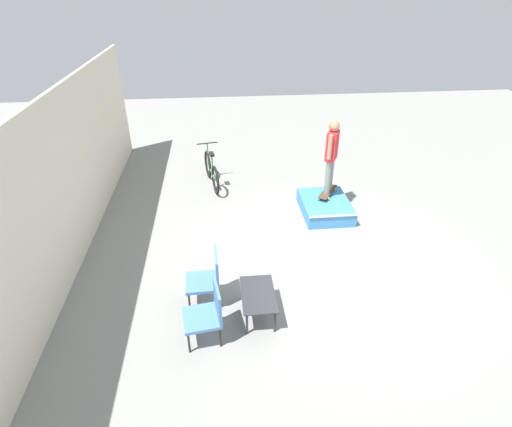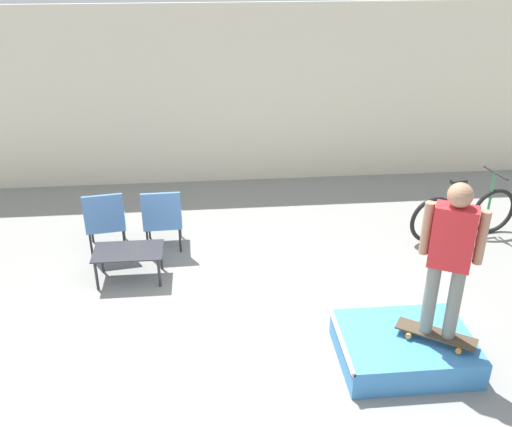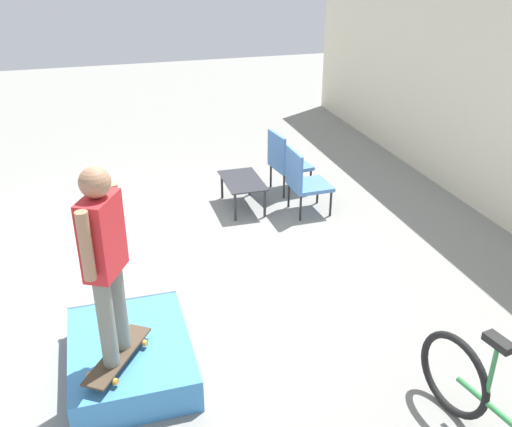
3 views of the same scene
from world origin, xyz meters
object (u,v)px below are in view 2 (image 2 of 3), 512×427
at_px(skate_ramp_box, 404,348).
at_px(coffee_table, 128,254).
at_px(skateboard_on_ramp, 436,334).
at_px(patio_chair_right, 163,217).
at_px(person_skater, 451,251).
at_px(bicycle, 464,214).
at_px(patio_chair_left, 105,219).

distance_m(skate_ramp_box, coffee_table, 3.48).
relative_size(skateboard_on_ramp, coffee_table, 0.89).
bearing_deg(patio_chair_right, person_skater, 134.97).
xyz_separation_m(skate_ramp_box, patio_chair_right, (-2.57, 2.57, 0.34)).
xyz_separation_m(coffee_table, bicycle, (4.65, 0.68, 0.01)).
relative_size(coffee_table, patio_chair_right, 0.95).
relative_size(person_skater, patio_chair_left, 1.78).
bearing_deg(patio_chair_right, patio_chair_left, -1.80).
height_order(skateboard_on_ramp, person_skater, person_skater).
bearing_deg(coffee_table, patio_chair_right, 62.34).
bearing_deg(bicycle, patio_chair_right, 168.43).
xyz_separation_m(coffee_table, patio_chair_left, (-0.38, 0.75, 0.12)).
relative_size(patio_chair_right, bicycle, 0.54).
xyz_separation_m(person_skater, bicycle, (1.42, 2.60, -0.97)).
height_order(coffee_table, bicycle, bicycle).
xyz_separation_m(skate_ramp_box, bicycle, (1.69, 2.50, 0.22)).
bearing_deg(patio_chair_left, patio_chair_right, 171.86).
bearing_deg(patio_chair_right, bicycle, 177.31).
height_order(patio_chair_left, patio_chair_right, same).
relative_size(skateboard_on_ramp, patio_chair_left, 0.84).
height_order(skateboard_on_ramp, bicycle, bicycle).
distance_m(patio_chair_right, bicycle, 4.26).
bearing_deg(patio_chair_right, skateboard_on_ramp, 134.97).
bearing_deg(coffee_table, skate_ramp_box, -31.53).
xyz_separation_m(skate_ramp_box, patio_chair_left, (-3.34, 2.57, 0.34)).
bearing_deg(skateboard_on_ramp, patio_chair_right, 170.41).
bearing_deg(skate_ramp_box, patio_chair_right, 135.01).
relative_size(skate_ramp_box, coffee_table, 1.58).
xyz_separation_m(skateboard_on_ramp, patio_chair_right, (-2.83, 2.67, 0.10)).
xyz_separation_m(person_skater, patio_chair_right, (-2.83, 2.67, -0.86)).
bearing_deg(bicycle, patio_chair_left, 168.57).
xyz_separation_m(patio_chair_left, bicycle, (5.02, -0.07, -0.11)).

